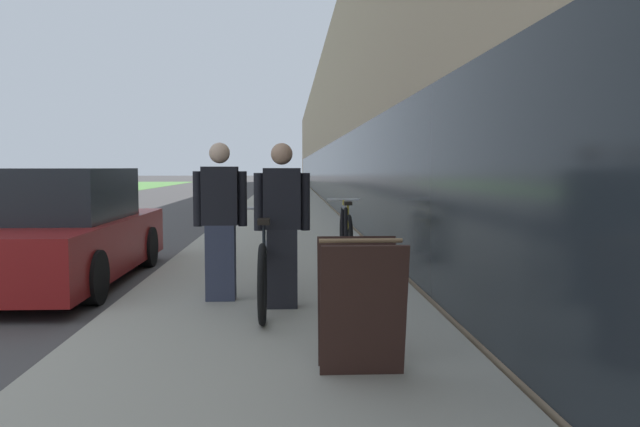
# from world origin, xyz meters

# --- Properties ---
(sidewalk_slab) EXTENTS (3.20, 70.00, 0.12)m
(sidewalk_slab) POSITION_xyz_m (5.39, 21.00, 0.06)
(sidewalk_slab) COLOR #A39E8E
(sidewalk_slab) RESTS_ON ground
(storefront_facade) EXTENTS (10.01, 70.00, 6.58)m
(storefront_facade) POSITION_xyz_m (12.03, 29.00, 3.29)
(storefront_facade) COLOR tan
(storefront_facade) RESTS_ON ground
(tandem_bicycle) EXTENTS (0.52, 2.90, 0.90)m
(tandem_bicycle) POSITION_xyz_m (5.33, 1.87, 0.51)
(tandem_bicycle) COLOR black
(tandem_bicycle) RESTS_ON sidewalk_slab
(person_rider) EXTENTS (0.55, 0.21, 1.61)m
(person_rider) POSITION_xyz_m (5.50, 1.49, 0.93)
(person_rider) COLOR black
(person_rider) RESTS_ON sidewalk_slab
(person_bystander) EXTENTS (0.55, 0.22, 1.63)m
(person_bystander) POSITION_xyz_m (4.86, 1.87, 0.94)
(person_bystander) COLOR #33384C
(person_bystander) RESTS_ON sidewalk_slab
(bike_rack_hoop) EXTENTS (0.05, 0.60, 0.84)m
(bike_rack_hoop) POSITION_xyz_m (6.32, 3.90, 0.64)
(bike_rack_hoop) COLOR black
(bike_rack_hoop) RESTS_ON sidewalk_slab
(cruiser_bike_nearest) EXTENTS (0.52, 1.66, 0.89)m
(cruiser_bike_nearest) POSITION_xyz_m (6.42, 4.72, 0.50)
(cruiser_bike_nearest) COLOR black
(cruiser_bike_nearest) RESTS_ON sidewalk_slab
(sandwich_board_sign) EXTENTS (0.56, 0.56, 0.90)m
(sandwich_board_sign) POSITION_xyz_m (6.04, -0.45, 0.57)
(sandwich_board_sign) COLOR #331E19
(sandwich_board_sign) RESTS_ON sidewalk_slab
(parked_sedan_curbside) EXTENTS (1.84, 4.38, 1.48)m
(parked_sedan_curbside) POSITION_xyz_m (2.62, 3.54, 0.67)
(parked_sedan_curbside) COLOR maroon
(parked_sedan_curbside) RESTS_ON ground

